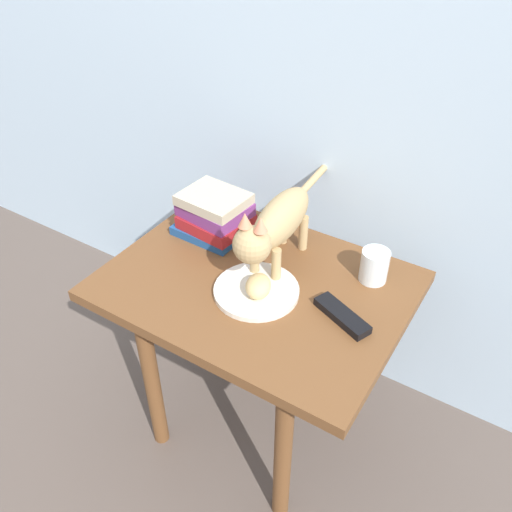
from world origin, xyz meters
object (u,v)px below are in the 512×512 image
object	(u,v)px
cat	(276,224)
tv_remote	(342,315)
candle_jar	(374,267)
plate	(256,291)
book_stack	(214,215)
side_table	(256,307)
bread_roll	(258,286)

from	to	relation	value
cat	tv_remote	xyz separation A→B (m)	(0.23, -0.09, -0.12)
cat	candle_jar	size ratio (longest dim) A/B	5.64
cat	tv_remote	size ratio (longest dim) A/B	3.19
candle_jar	tv_remote	xyz separation A→B (m)	(-0.00, -0.17, -0.03)
plate	book_stack	xyz separation A→B (m)	(-0.23, 0.15, 0.05)
side_table	candle_jar	bearing A→B (deg)	33.94
plate	tv_remote	size ratio (longest dim) A/B	1.39
tv_remote	book_stack	bearing A→B (deg)	-172.97
cat	book_stack	xyz separation A→B (m)	(-0.22, 0.04, -0.07)
plate	tv_remote	distance (m)	0.22
candle_jar	tv_remote	distance (m)	0.17
tv_remote	side_table	bearing A→B (deg)	-159.28
bread_roll	tv_remote	size ratio (longest dim) A/B	0.53
plate	cat	world-z (taller)	cat
bread_roll	cat	world-z (taller)	cat
book_stack	plate	bearing A→B (deg)	-33.24
candle_jar	side_table	bearing A→B (deg)	-146.06
side_table	bread_roll	distance (m)	0.14
side_table	cat	xyz separation A→B (m)	(0.01, 0.08, 0.22)
side_table	candle_jar	size ratio (longest dim) A/B	8.71
book_stack	candle_jar	world-z (taller)	book_stack
side_table	cat	distance (m)	0.23
book_stack	tv_remote	distance (m)	0.47
candle_jar	tv_remote	world-z (taller)	candle_jar
cat	bread_roll	bearing A→B (deg)	-77.18
bread_roll	book_stack	xyz separation A→B (m)	(-0.25, 0.17, 0.02)
bread_roll	book_stack	distance (m)	0.30
plate	tv_remote	xyz separation A→B (m)	(0.21, 0.03, 0.00)
side_table	plate	bearing A→B (deg)	-56.54
book_stack	cat	bearing A→B (deg)	-9.97
tv_remote	bread_roll	bearing A→B (deg)	-145.15
side_table	bread_roll	xyz separation A→B (m)	(0.04, -0.05, 0.13)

